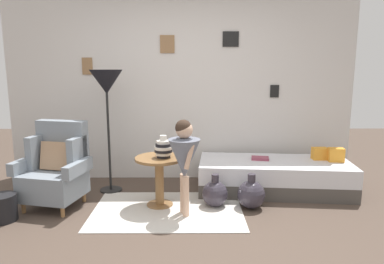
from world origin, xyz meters
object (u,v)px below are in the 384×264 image
Objects in this scene: armchair at (56,168)px; side_table at (159,172)px; demijohn_near at (215,194)px; floor_lamp at (106,87)px; demijohn_far at (251,194)px; magazine_basket at (3,208)px; vase_striped at (163,149)px; person_child at (184,156)px; daybed at (274,176)px; book_on_daybed at (260,158)px.

armchair is 1.19m from side_table.
floor_lamp is at bearing 158.09° from demijohn_near.
demijohn_far is at bearing -2.88° from armchair.
armchair is 2.25m from demijohn_far.
side_table is 2.07× the size of magazine_basket.
person_child is (0.24, -0.25, -0.02)m from vase_striped.
vase_striped is 0.79m from demijohn_near.
armchair reaches higher than demijohn_far.
demijohn_near is at bearing 9.45° from magazine_basket.
floor_lamp is at bearing 141.68° from person_child.
daybed is 2.40m from floor_lamp.
demijohn_far is at bearing -4.25° from side_table.
side_table reaches higher than magazine_basket.
floor_lamp reaches higher than demijohn_far.
book_on_daybed reaches higher than demijohn_near.
floor_lamp is (-2.11, 0.02, 1.14)m from daybed.
daybed is 1.53m from side_table.
book_on_daybed is at bearing 25.22° from vase_striped.
person_child reaches higher than armchair.
armchair is 0.63× the size of floor_lamp.
side_table is 0.47m from person_child.
demijohn_far is (0.75, 0.18, -0.50)m from person_child.
armchair reaches higher than magazine_basket.
vase_striped is at bearing -11.58° from side_table.
demijohn_far is (0.41, -0.05, 0.01)m from demijohn_near.
vase_striped reaches higher than demijohn_far.
side_table reaches higher than demijohn_far.
demijohn_far is 2.66m from magazine_basket.
magazine_basket is at bearing -161.52° from book_on_daybed.
magazine_basket is at bearing -173.11° from demijohn_far.
person_child is at bearing -146.92° from daybed.
floor_lamp reaches higher than daybed.
armchair reaches higher than vase_striped.
book_on_daybed is at bearing 71.07° from demijohn_far.
daybed is at bearing 18.61° from side_table.
magazine_basket is (-2.24, -0.37, -0.01)m from demijohn_near.
side_table is 0.55× the size of person_child.
floor_lamp reaches higher than book_on_daybed.
daybed is at bearing -24.26° from book_on_daybed.
book_on_daybed is 0.79× the size of magazine_basket.
vase_striped is at bearing 13.16° from magazine_basket.
vase_striped is at bearing 176.14° from demijohn_far.
demijohn_far is at bearing -7.45° from demijohn_near.
demijohn_far reaches higher than magazine_basket.
armchair is 2.42× the size of demijohn_far.
vase_striped is 0.90× the size of magazine_basket.
vase_striped reaches higher than magazine_basket.
vase_striped is 1.15× the size of book_on_daybed.
armchair is 1.52m from person_child.
side_table is 1.67m from magazine_basket.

